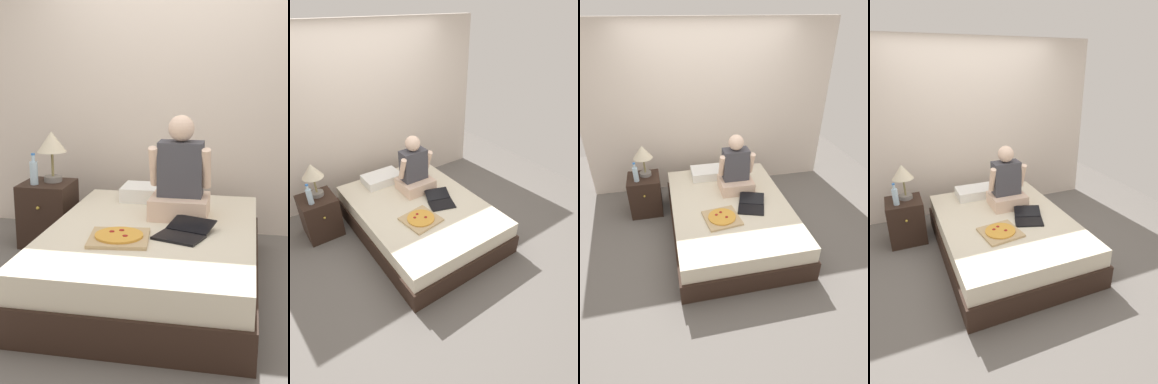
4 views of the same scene
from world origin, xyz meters
The scene contains 10 objects.
ground_plane centered at (0.00, 0.00, 0.00)m, with size 5.82×5.82×0.00m, color #66605B.
wall_back centered at (0.00, 1.42, 1.25)m, with size 3.82×0.12×2.50m, color beige.
bed centered at (0.00, 0.00, 0.22)m, with size 1.52×2.11×0.45m.
nightstand_left centered at (-1.09, 0.73, 0.28)m, with size 0.44×0.47×0.57m.
lamp_on_left_nightstand centered at (-1.05, 0.78, 0.89)m, with size 0.26×0.26×0.45m.
water_bottle centered at (-1.17, 0.64, 0.68)m, with size 0.07×0.07×0.28m.
pillow centered at (-0.14, 0.78, 0.51)m, with size 0.52×0.34×0.12m, color white.
person_seated centered at (0.15, 0.34, 0.74)m, with size 0.47×0.40×0.78m.
laptop centered at (0.24, -0.13, 0.47)m, with size 0.43×0.49×0.07m.
pizza_box centered at (-0.17, -0.30, 0.47)m, with size 0.45×0.45×0.05m.
Camera 1 is at (0.67, -3.62, 1.66)m, focal length 50.00 mm.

